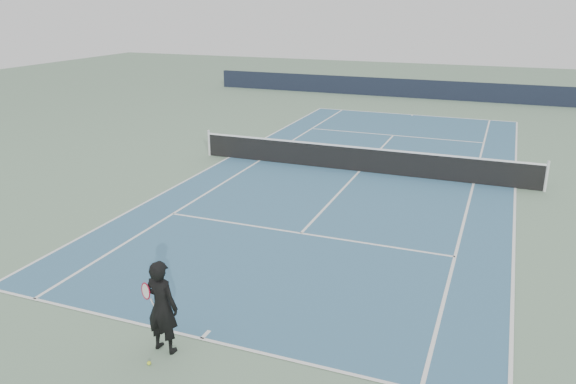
% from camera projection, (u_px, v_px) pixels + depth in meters
% --- Properties ---
extents(ground, '(80.00, 80.00, 0.00)m').
position_uv_depth(ground, '(359.00, 172.00, 21.12)').
color(ground, gray).
extents(court_surface, '(10.97, 23.77, 0.01)m').
position_uv_depth(court_surface, '(359.00, 171.00, 21.12)').
color(court_surface, '#386584').
rests_on(court_surface, ground).
extents(tennis_net, '(12.90, 0.10, 1.07)m').
position_uv_depth(tennis_net, '(360.00, 159.00, 20.96)').
color(tennis_net, silver).
rests_on(tennis_net, ground).
extents(windscreen_far, '(30.00, 0.25, 1.20)m').
position_uv_depth(windscreen_far, '(429.00, 89.00, 36.69)').
color(windscreen_far, black).
rests_on(windscreen_far, ground).
extents(tennis_player, '(0.81, 0.54, 1.80)m').
position_uv_depth(tennis_player, '(162.00, 306.00, 10.05)').
color(tennis_player, black).
rests_on(tennis_player, ground).
extents(tennis_ball, '(0.07, 0.07, 0.07)m').
position_uv_depth(tennis_ball, '(149.00, 363.00, 9.89)').
color(tennis_ball, '#C2D62B').
rests_on(tennis_ball, ground).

